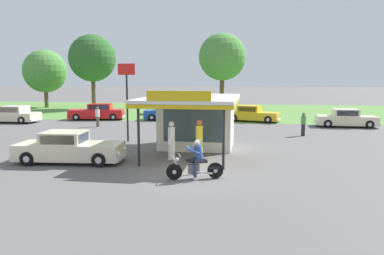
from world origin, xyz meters
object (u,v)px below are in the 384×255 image
(gas_pump_nearside, at_px, (171,143))
(bystander_strolling_foreground, at_px, (98,116))
(bystander_standing_back_lot, at_px, (303,124))
(gas_pump_offside, at_px, (199,143))
(motorcycle_with_rider, at_px, (196,163))
(parked_car_back_row_centre_right, at_px, (253,114))
(parked_car_back_row_left, at_px, (346,119))
(parked_car_back_row_right, at_px, (169,113))
(featured_classic_sedan, at_px, (69,148))
(parked_car_back_row_far_left, at_px, (97,112))
(roadside_pole_sign, at_px, (127,89))
(parked_car_back_row_centre_left, at_px, (10,115))

(gas_pump_nearside, relative_size, bystander_strolling_foreground, 1.19)
(bystander_standing_back_lot, bearing_deg, bystander_strolling_foreground, 171.76)
(bystander_standing_back_lot, bearing_deg, gas_pump_offside, -123.06)
(motorcycle_with_rider, bearing_deg, bystander_standing_back_lot, 64.90)
(gas_pump_nearside, xyz_separation_m, parked_car_back_row_centre_right, (3.87, 17.33, -0.22))
(gas_pump_nearside, distance_m, motorcycle_with_rider, 3.41)
(parked_car_back_row_left, distance_m, parked_car_back_row_right, 15.68)
(gas_pump_offside, relative_size, featured_classic_sedan, 0.39)
(parked_car_back_row_far_left, relative_size, bystander_strolling_foreground, 3.35)
(roadside_pole_sign, bearing_deg, featured_classic_sedan, -97.78)
(gas_pump_nearside, relative_size, parked_car_back_row_centre_left, 0.36)
(parked_car_back_row_far_left, xyz_separation_m, roadside_pole_sign, (6.95, -11.34, 2.63))
(parked_car_back_row_centre_right, relative_size, roadside_pole_sign, 1.04)
(gas_pump_offside, height_order, parked_car_back_row_right, gas_pump_offside)
(gas_pump_nearside, bearing_deg, parked_car_back_row_far_left, 123.56)
(motorcycle_with_rider, bearing_deg, roadside_pole_sign, 124.72)
(parked_car_back_row_left, relative_size, parked_car_back_row_centre_left, 0.90)
(gas_pump_nearside, relative_size, parked_car_back_row_right, 0.38)
(parked_car_back_row_far_left, xyz_separation_m, bystander_strolling_foreground, (2.15, -4.90, 0.16))
(gas_pump_offside, distance_m, parked_car_back_row_far_left, 20.52)
(motorcycle_with_rider, bearing_deg, bystander_strolling_foreground, 125.61)
(gas_pump_offside, xyz_separation_m, parked_car_back_row_centre_right, (2.51, 17.33, -0.27))
(parked_car_back_row_left, xyz_separation_m, bystander_strolling_foreground, (-20.23, -3.22, 0.19))
(parked_car_back_row_right, height_order, roadside_pole_sign, roadside_pole_sign)
(parked_car_back_row_right, bearing_deg, bystander_standing_back_lot, -35.47)
(roadside_pole_sign, bearing_deg, gas_pump_nearside, -52.24)
(featured_classic_sedan, bearing_deg, motorcycle_with_rider, -16.91)
(parked_car_back_row_centre_right, bearing_deg, parked_car_back_row_left, -18.58)
(gas_pump_nearside, height_order, featured_classic_sedan, gas_pump_nearside)
(parked_car_back_row_left, height_order, parked_car_back_row_right, parked_car_back_row_right)
(parked_car_back_row_right, distance_m, bystander_strolling_foreground, 7.47)
(roadside_pole_sign, bearing_deg, parked_car_back_row_right, 90.19)
(parked_car_back_row_right, relative_size, bystander_standing_back_lot, 3.16)
(featured_classic_sedan, relative_size, parked_car_back_row_left, 1.08)
(parked_car_back_row_right, relative_size, parked_car_back_row_centre_left, 0.94)
(motorcycle_with_rider, xyz_separation_m, featured_classic_sedan, (-6.44, 1.96, 0.02))
(bystander_standing_back_lot, xyz_separation_m, roadside_pole_sign, (-11.31, -4.11, 2.48))
(parked_car_back_row_far_left, height_order, roadside_pole_sign, roadside_pole_sign)
(parked_car_back_row_right, xyz_separation_m, bystander_standing_back_lot, (11.35, -8.09, 0.16))
(motorcycle_with_rider, xyz_separation_m, bystander_strolling_foreground, (-10.40, 14.53, 0.21))
(parked_car_back_row_centre_right, bearing_deg, parked_car_back_row_centre_left, -168.81)
(motorcycle_with_rider, height_order, parked_car_back_row_centre_left, motorcycle_with_rider)
(gas_pump_offside, distance_m, featured_classic_sedan, 6.24)
(gas_pump_nearside, relative_size, bystander_standing_back_lot, 1.20)
(motorcycle_with_rider, height_order, featured_classic_sedan, motorcycle_with_rider)
(parked_car_back_row_centre_right, relative_size, parked_car_back_row_left, 1.04)
(featured_classic_sedan, distance_m, parked_car_back_row_right, 18.34)
(parked_car_back_row_right, bearing_deg, gas_pump_offside, -72.81)
(parked_car_back_row_left, distance_m, bystander_strolling_foreground, 20.49)
(featured_classic_sedan, bearing_deg, parked_car_back_row_right, 87.51)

